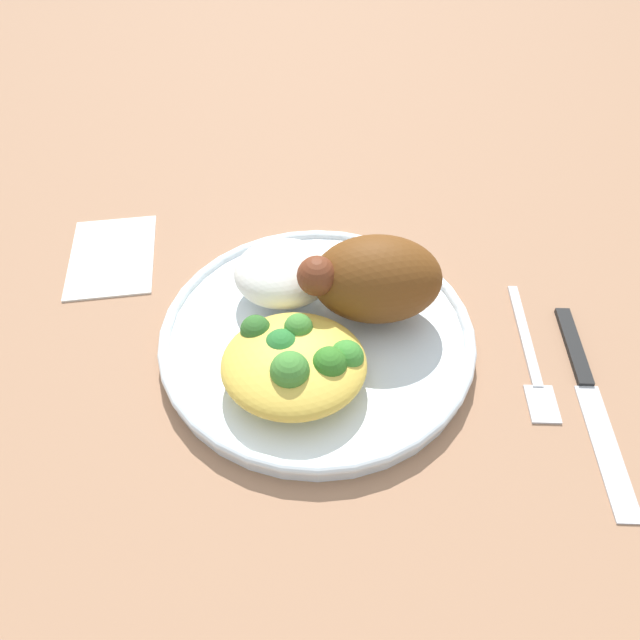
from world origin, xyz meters
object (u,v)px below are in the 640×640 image
(plate, at_px, (320,336))
(mac_cheese_with_broccoli, at_px, (298,362))
(knife, at_px, (589,383))
(roasted_chicken, at_px, (377,279))
(rice_pile, at_px, (286,273))
(napkin, at_px, (114,255))
(fork, at_px, (534,357))

(plate, bearing_deg, mac_cheese_with_broccoli, 71.59)
(knife, bearing_deg, plate, -12.11)
(plate, xyz_separation_m, roasted_chicken, (-0.04, -0.02, 0.04))
(plate, bearing_deg, roasted_chicken, -155.81)
(rice_pile, xyz_separation_m, mac_cheese_with_broccoli, (-0.01, 0.09, -0.00))
(rice_pile, bearing_deg, plate, 122.53)
(mac_cheese_with_broccoli, relative_size, napkin, 0.97)
(plate, height_order, fork, plate)
(rice_pile, bearing_deg, roasted_chicken, 162.17)
(mac_cheese_with_broccoli, height_order, napkin, mac_cheese_with_broccoli)
(plate, height_order, napkin, plate)
(roasted_chicken, xyz_separation_m, knife, (-0.16, 0.06, -0.05))
(fork, height_order, knife, knife)
(roasted_chicken, height_order, mac_cheese_with_broccoli, roasted_chicken)
(fork, relative_size, napkin, 1.29)
(roasted_chicken, distance_m, rice_pile, 0.08)
(rice_pile, height_order, knife, rice_pile)
(plate, bearing_deg, rice_pile, -57.47)
(roasted_chicken, height_order, fork, roasted_chicken)
(fork, bearing_deg, napkin, -19.05)
(plate, distance_m, roasted_chicken, 0.07)
(roasted_chicken, relative_size, mac_cheese_with_broccoli, 1.03)
(napkin, bearing_deg, knife, 159.10)
(rice_pile, bearing_deg, napkin, -21.49)
(mac_cheese_with_broccoli, distance_m, fork, 0.19)
(plate, height_order, mac_cheese_with_broccoli, mac_cheese_with_broccoli)
(mac_cheese_with_broccoli, relative_size, fork, 0.75)
(knife, distance_m, napkin, 0.43)
(plate, xyz_separation_m, knife, (-0.21, 0.04, -0.01))
(fork, xyz_separation_m, knife, (-0.04, 0.03, 0.00))
(plate, relative_size, napkin, 2.30)
(roasted_chicken, relative_size, napkin, 0.99)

